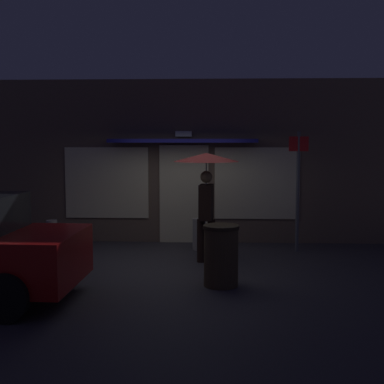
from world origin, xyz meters
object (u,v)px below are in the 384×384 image
(trash_bin, at_px, (221,255))
(person_with_umbrella, at_px, (206,176))
(sidewalk_bollard_2, at_px, (52,234))
(sidewalk_bollard, at_px, (199,234))
(street_sign_post, at_px, (298,184))

(trash_bin, bearing_deg, person_with_umbrella, 99.39)
(person_with_umbrella, relative_size, trash_bin, 2.12)
(sidewalk_bollard_2, bearing_deg, sidewalk_bollard, 0.01)
(street_sign_post, height_order, sidewalk_bollard, street_sign_post)
(sidewalk_bollard, xyz_separation_m, trash_bin, (0.43, -2.78, 0.16))
(person_with_umbrella, bearing_deg, street_sign_post, -54.37)
(sidewalk_bollard, distance_m, sidewalk_bollard_2, 3.16)
(sidewalk_bollard, height_order, sidewalk_bollard_2, sidewalk_bollard)
(sidewalk_bollard_2, bearing_deg, person_with_umbrella, -19.23)
(street_sign_post, distance_m, sidewalk_bollard_2, 5.32)
(trash_bin, bearing_deg, street_sign_post, 59.25)
(sidewalk_bollard, xyz_separation_m, sidewalk_bollard_2, (-3.16, -0.00, -0.03))
(person_with_umbrella, height_order, sidewalk_bollard_2, person_with_umbrella)
(street_sign_post, height_order, trash_bin, street_sign_post)
(street_sign_post, xyz_separation_m, sidewalk_bollard, (-2.04, 0.08, -1.08))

